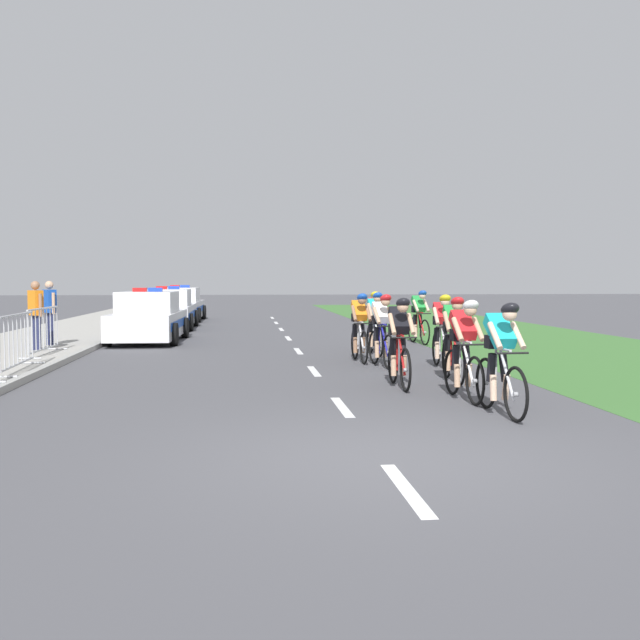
% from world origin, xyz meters
% --- Properties ---
extents(ground_plane, '(160.00, 160.00, 0.00)m').
position_xyz_m(ground_plane, '(0.00, 0.00, 0.00)').
color(ground_plane, '#4C4C51').
extents(sidewalk_slab, '(3.90, 60.00, 0.12)m').
position_xyz_m(sidewalk_slab, '(-7.16, 14.00, 0.06)').
color(sidewalk_slab, '#A3A099').
rests_on(sidewalk_slab, ground).
extents(kerb_edge, '(0.16, 60.00, 0.13)m').
position_xyz_m(kerb_edge, '(-5.29, 14.00, 0.07)').
color(kerb_edge, '#9E9E99').
rests_on(kerb_edge, ground).
extents(grass_verge, '(7.00, 60.00, 0.01)m').
position_xyz_m(grass_verge, '(7.11, 14.00, 0.00)').
color(grass_verge, '#3D7033').
rests_on(grass_verge, ground).
extents(lane_markings_centre, '(0.14, 29.60, 0.01)m').
position_xyz_m(lane_markings_centre, '(0.00, 12.90, 0.00)').
color(lane_markings_centre, white).
rests_on(lane_markings_centre, ground).
extents(cyclist_lead, '(0.43, 1.72, 1.56)m').
position_xyz_m(cyclist_lead, '(2.03, 2.05, 0.79)').
color(cyclist_lead, black).
rests_on(cyclist_lead, ground).
extents(cyclist_second, '(0.42, 1.72, 1.56)m').
position_xyz_m(cyclist_second, '(1.91, 3.28, 0.79)').
color(cyclist_second, black).
rests_on(cyclist_second, ground).
extents(cyclist_third, '(0.42, 1.72, 1.56)m').
position_xyz_m(cyclist_third, '(1.22, 4.61, 0.79)').
color(cyclist_third, black).
rests_on(cyclist_third, ground).
extents(cyclist_fourth, '(0.44, 1.72, 1.56)m').
position_xyz_m(cyclist_fourth, '(2.33, 5.16, 0.79)').
color(cyclist_fourth, black).
rests_on(cyclist_fourth, ground).
extents(cyclist_fifth, '(0.43, 1.72, 1.56)m').
position_xyz_m(cyclist_fifth, '(2.67, 7.09, 0.79)').
color(cyclist_fifth, black).
rests_on(cyclist_fifth, ground).
extents(cyclist_sixth, '(0.45, 1.72, 1.56)m').
position_xyz_m(cyclist_sixth, '(1.47, 7.43, 0.79)').
color(cyclist_sixth, black).
rests_on(cyclist_sixth, ground).
extents(cyclist_seventh, '(0.42, 1.72, 1.56)m').
position_xyz_m(cyclist_seventh, '(1.77, 9.75, 0.79)').
color(cyclist_seventh, black).
rests_on(cyclist_seventh, ground).
extents(cyclist_eighth, '(0.43, 1.72, 1.56)m').
position_xyz_m(cyclist_eighth, '(1.17, 8.41, 0.79)').
color(cyclist_eighth, black).
rests_on(cyclist_eighth, ground).
extents(cyclist_ninth, '(0.45, 1.72, 1.56)m').
position_xyz_m(cyclist_ninth, '(1.97, 10.88, 0.79)').
color(cyclist_ninth, black).
rests_on(cyclist_ninth, ground).
extents(cyclist_tenth, '(0.45, 1.72, 1.56)m').
position_xyz_m(cyclist_tenth, '(3.59, 12.61, 0.79)').
color(cyclist_tenth, black).
rests_on(cyclist_tenth, ground).
extents(police_car_nearest, '(2.10, 4.45, 1.59)m').
position_xyz_m(police_car_nearest, '(-4.16, 14.06, 0.68)').
color(police_car_nearest, white).
rests_on(police_car_nearest, ground).
extents(police_car_second, '(2.01, 4.41, 1.59)m').
position_xyz_m(police_car_second, '(-4.16, 19.62, 0.68)').
color(police_car_second, silver).
rests_on(police_car_second, ground).
extents(police_car_third, '(2.10, 4.45, 1.59)m').
position_xyz_m(police_car_third, '(-4.16, 24.78, 0.68)').
color(police_car_third, white).
rests_on(police_car_third, ground).
extents(crowd_barrier_middle, '(0.61, 2.32, 1.07)m').
position_xyz_m(crowd_barrier_middle, '(-5.62, 6.72, 0.65)').
color(crowd_barrier_middle, '#B7BABF').
rests_on(crowd_barrier_middle, sidewalk_slab).
extents(crowd_barrier_rear, '(0.53, 2.32, 1.07)m').
position_xyz_m(crowd_barrier_rear, '(-5.95, 9.67, 0.65)').
color(crowd_barrier_rear, '#B7BABF').
rests_on(crowd_barrier_rear, sidewalk_slab).
extents(spectator_closest, '(0.40, 0.45, 1.68)m').
position_xyz_m(spectator_closest, '(-6.40, 11.96, 1.08)').
color(spectator_closest, '#23284C').
rests_on(spectator_closest, sidewalk_slab).
extents(spectator_middle, '(0.42, 0.43, 1.68)m').
position_xyz_m(spectator_middle, '(-6.37, 10.62, 1.08)').
color(spectator_middle, '#23284C').
rests_on(spectator_middle, sidewalk_slab).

